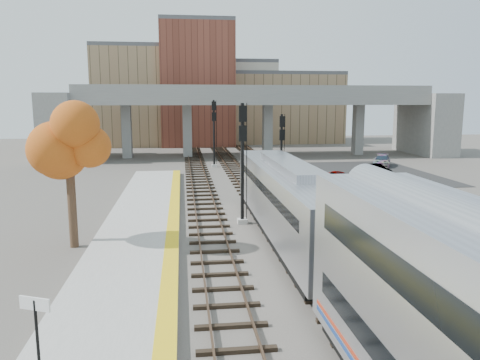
{
  "coord_description": "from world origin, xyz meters",
  "views": [
    {
      "loc": [
        -4.72,
        -18.73,
        7.56
      ],
      "look_at": [
        -1.06,
        10.78,
        2.5
      ],
      "focal_mm": 35.0,
      "sensor_mm": 36.0,
      "label": 1
    }
  ],
  "objects_px": {
    "locomotive": "(289,199)",
    "car_b": "(376,170)",
    "car_a": "(339,178)",
    "tree": "(68,141)",
    "signal_mast_far": "(214,133)",
    "signal_mast_mid": "(281,158)",
    "signal_mast_near": "(242,164)",
    "car_c": "(382,161)"
  },
  "relations": [
    {
      "from": "locomotive",
      "to": "car_b",
      "type": "bearing_deg",
      "value": 56.14
    },
    {
      "from": "car_a",
      "to": "tree",
      "type": "bearing_deg",
      "value": -148.01
    },
    {
      "from": "tree",
      "to": "signal_mast_far",
      "type": "bearing_deg",
      "value": 72.06
    },
    {
      "from": "signal_mast_mid",
      "to": "car_a",
      "type": "bearing_deg",
      "value": 36.11
    },
    {
      "from": "signal_mast_near",
      "to": "car_a",
      "type": "height_order",
      "value": "signal_mast_near"
    },
    {
      "from": "tree",
      "to": "signal_mast_near",
      "type": "bearing_deg",
      "value": 20.61
    },
    {
      "from": "locomotive",
      "to": "tree",
      "type": "xyz_separation_m",
      "value": [
        -11.43,
        0.08,
        3.26
      ]
    },
    {
      "from": "signal_mast_near",
      "to": "car_b",
      "type": "xyz_separation_m",
      "value": [
        15.91,
        16.98,
        -3.14
      ]
    },
    {
      "from": "signal_mast_near",
      "to": "tree",
      "type": "distance_m",
      "value": 10.13
    },
    {
      "from": "signal_mast_far",
      "to": "tree",
      "type": "relative_size",
      "value": 1.02
    },
    {
      "from": "signal_mast_mid",
      "to": "car_c",
      "type": "xyz_separation_m",
      "value": [
        15.22,
        15.51,
        -2.44
      ]
    },
    {
      "from": "tree",
      "to": "car_c",
      "type": "distance_m",
      "value": 39.58
    },
    {
      "from": "locomotive",
      "to": "car_c",
      "type": "bearing_deg",
      "value": 57.42
    },
    {
      "from": "locomotive",
      "to": "car_c",
      "type": "relative_size",
      "value": 4.24
    },
    {
      "from": "car_b",
      "to": "car_c",
      "type": "distance_m",
      "value": 7.24
    },
    {
      "from": "car_a",
      "to": "car_c",
      "type": "relative_size",
      "value": 0.78
    },
    {
      "from": "locomotive",
      "to": "signal_mast_near",
      "type": "bearing_deg",
      "value": 120.32
    },
    {
      "from": "signal_mast_near",
      "to": "tree",
      "type": "height_order",
      "value": "tree"
    },
    {
      "from": "signal_mast_near",
      "to": "signal_mast_mid",
      "type": "distance_m",
      "value": 8.88
    },
    {
      "from": "signal_mast_mid",
      "to": "tree",
      "type": "height_order",
      "value": "tree"
    },
    {
      "from": "locomotive",
      "to": "car_a",
      "type": "relative_size",
      "value": 5.44
    },
    {
      "from": "signal_mast_near",
      "to": "car_b",
      "type": "distance_m",
      "value": 23.48
    },
    {
      "from": "signal_mast_far",
      "to": "car_c",
      "type": "relative_size",
      "value": 1.7
    },
    {
      "from": "car_b",
      "to": "locomotive",
      "type": "bearing_deg",
      "value": -145.31
    },
    {
      "from": "locomotive",
      "to": "signal_mast_far",
      "type": "relative_size",
      "value": 2.5
    },
    {
      "from": "signal_mast_far",
      "to": "car_a",
      "type": "relative_size",
      "value": 2.18
    },
    {
      "from": "locomotive",
      "to": "car_b",
      "type": "xyz_separation_m",
      "value": [
        13.81,
        20.57,
        -1.66
      ]
    },
    {
      "from": "signal_mast_near",
      "to": "car_b",
      "type": "bearing_deg",
      "value": 46.88
    },
    {
      "from": "car_b",
      "to": "car_c",
      "type": "height_order",
      "value": "car_c"
    },
    {
      "from": "locomotive",
      "to": "car_a",
      "type": "height_order",
      "value": "locomotive"
    },
    {
      "from": "locomotive",
      "to": "car_a",
      "type": "xyz_separation_m",
      "value": [
        8.43,
        16.13,
        -1.64
      ]
    },
    {
      "from": "locomotive",
      "to": "signal_mast_near",
      "type": "distance_m",
      "value": 4.41
    },
    {
      "from": "locomotive",
      "to": "car_c",
      "type": "xyz_separation_m",
      "value": [
        17.22,
        26.95,
        -1.59
      ]
    },
    {
      "from": "locomotive",
      "to": "car_a",
      "type": "bearing_deg",
      "value": 62.41
    },
    {
      "from": "signal_mast_far",
      "to": "car_c",
      "type": "height_order",
      "value": "signal_mast_far"
    },
    {
      "from": "locomotive",
      "to": "signal_mast_mid",
      "type": "bearing_deg",
      "value": 80.08
    },
    {
      "from": "signal_mast_mid",
      "to": "tree",
      "type": "bearing_deg",
      "value": -139.78
    },
    {
      "from": "car_a",
      "to": "car_b",
      "type": "bearing_deg",
      "value": 32.63
    },
    {
      "from": "signal_mast_far",
      "to": "car_b",
      "type": "relative_size",
      "value": 2.19
    },
    {
      "from": "signal_mast_mid",
      "to": "car_a",
      "type": "height_order",
      "value": "signal_mast_mid"
    },
    {
      "from": "signal_mast_near",
      "to": "car_c",
      "type": "distance_m",
      "value": 30.47
    },
    {
      "from": "signal_mast_near",
      "to": "tree",
      "type": "bearing_deg",
      "value": -159.39
    }
  ]
}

